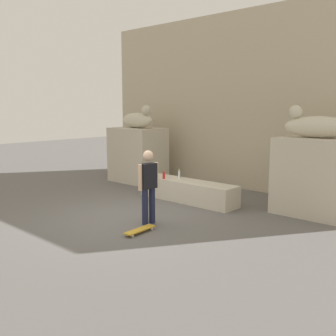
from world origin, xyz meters
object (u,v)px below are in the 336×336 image
Objects in this scene: skater at (148,184)px; bottle_clear at (179,175)px; statue_reclining_right at (317,126)px; skateboard at (140,230)px; statue_reclining_left at (138,120)px; bottle_red at (164,175)px.

skater is 6.07× the size of bottle_clear.
skater is (-2.40, -3.29, -1.24)m from statue_reclining_right.
skateboard is (0.33, -0.58, -0.86)m from skater.
statue_reclining_right is 2.07× the size of skateboard.
statue_reclining_left is 3.25m from bottle_clear.
statue_reclining_right is at bearing 9.06° from statue_reclining_left.
statue_reclining_left is 6.06× the size of bottle_clear.
statue_reclining_right is 4.25m from skater.
statue_reclining_left is 2.05× the size of skateboard.
statue_reclining_right is 4.87m from skateboard.
skateboard is 3.29m from bottle_clear.
bottle_red is (-0.28, -0.34, -0.01)m from bottle_clear.
skater is 2.42m from bottle_red.
skateboard is at bearing -63.79° from bottle_clear.
bottle_red is at bearing 29.21° from skateboard.
bottle_red is (2.45, -1.31, -1.48)m from statue_reclining_left.
bottle_clear reaches higher than skateboard.
bottle_red is (-3.77, -1.31, -1.48)m from statue_reclining_right.
bottle_clear is at bearing 3.63° from statue_reclining_right.
skater is 1.09m from skateboard.
bottle_clear is 1.09× the size of bottle_red.
skateboard is at bearing -143.60° from skater.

